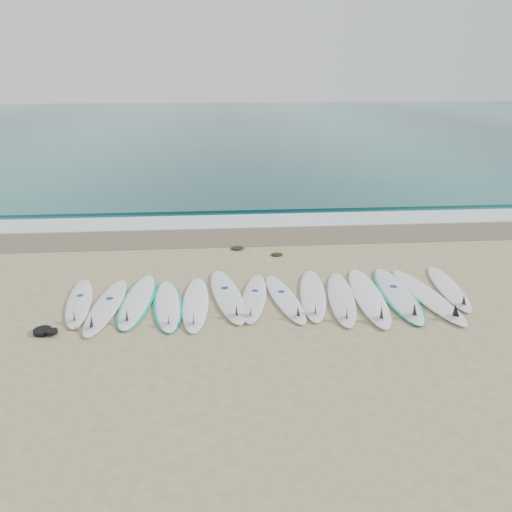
{
  "coord_description": "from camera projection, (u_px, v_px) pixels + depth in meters",
  "views": [
    {
      "loc": [
        -1.01,
        -9.27,
        4.5
      ],
      "look_at": [
        -0.15,
        1.47,
        0.4
      ],
      "focal_mm": 35.0,
      "sensor_mm": 36.0,
      "label": 1
    }
  ],
  "objects": [
    {
      "name": "surfboard_8",
      "position": [
        313.0,
        295.0,
        10.36
      ],
      "size": [
        0.86,
        2.61,
        0.33
      ],
      "rotation": [
        0.0,
        0.0,
        -0.13
      ],
      "color": "white",
      "rests_on": "ground"
    },
    {
      "name": "foam_band",
      "position": [
        251.0,
        221.0,
        15.43
      ],
      "size": [
        120.0,
        1.4,
        0.04
      ],
      "primitive_type": "cube",
      "color": "silver",
      "rests_on": "ground"
    },
    {
      "name": "surfboard_4",
      "position": [
        195.0,
        304.0,
        9.97
      ],
      "size": [
        0.53,
        2.52,
        0.32
      ],
      "rotation": [
        0.0,
        0.0,
        -0.0
      ],
      "color": "white",
      "rests_on": "ground"
    },
    {
      "name": "surfboard_6",
      "position": [
        254.0,
        298.0,
        10.24
      ],
      "size": [
        0.84,
        2.4,
        0.3
      ],
      "rotation": [
        0.0,
        0.0,
        -0.15
      ],
      "color": "white",
      "rests_on": "ground"
    },
    {
      "name": "surfboard_5",
      "position": [
        228.0,
        296.0,
        10.31
      ],
      "size": [
        0.97,
        2.75,
        0.35
      ],
      "rotation": [
        0.0,
        0.0,
        0.16
      ],
      "color": "white",
      "rests_on": "ground"
    },
    {
      "name": "seaweed_far",
      "position": [
        277.0,
        254.0,
        12.68
      ],
      "size": [
        0.31,
        0.24,
        0.06
      ],
      "primitive_type": "ellipsoid",
      "color": "black",
      "rests_on": "ground"
    },
    {
      "name": "ocean",
      "position": [
        228.0,
        125.0,
        40.59
      ],
      "size": [
        120.0,
        55.0,
        0.03
      ],
      "primitive_type": "cube",
      "color": "#175153",
      "rests_on": "ground"
    },
    {
      "name": "wet_sand_band",
      "position": [
        254.0,
        236.0,
        14.13
      ],
      "size": [
        120.0,
        1.8,
        0.01
      ],
      "primitive_type": "cube",
      "color": "brown",
      "rests_on": "ground"
    },
    {
      "name": "ground",
      "position": [
        269.0,
        299.0,
        10.31
      ],
      "size": [
        120.0,
        120.0,
        0.0
      ],
      "primitive_type": "plane",
      "color": "tan"
    },
    {
      "name": "surfboard_11",
      "position": [
        398.0,
        294.0,
        10.39
      ],
      "size": [
        0.78,
        2.83,
        0.36
      ],
      "rotation": [
        0.0,
        0.0,
        -0.04
      ],
      "color": "silver",
      "rests_on": "ground"
    },
    {
      "name": "seaweed_near",
      "position": [
        238.0,
        248.0,
        13.11
      ],
      "size": [
        0.36,
        0.28,
        0.07
      ],
      "primitive_type": "ellipsoid",
      "color": "black",
      "rests_on": "ground"
    },
    {
      "name": "surfboard_3",
      "position": [
        168.0,
        305.0,
        9.95
      ],
      "size": [
        0.84,
        2.42,
        0.3
      ],
      "rotation": [
        0.0,
        0.0,
        0.11
      ],
      "color": "white",
      "rests_on": "ground"
    },
    {
      "name": "surfboard_13",
      "position": [
        449.0,
        288.0,
        10.68
      ],
      "size": [
        0.74,
        2.44,
        0.31
      ],
      "rotation": [
        0.0,
        0.0,
        -0.1
      ],
      "color": "white",
      "rests_on": "ground"
    },
    {
      "name": "leash_coil",
      "position": [
        45.0,
        331.0,
        8.95
      ],
      "size": [
        0.46,
        0.36,
        0.11
      ],
      "color": "black",
      "rests_on": "ground"
    },
    {
      "name": "surfboard_9",
      "position": [
        342.0,
        299.0,
        10.19
      ],
      "size": [
        0.89,
        2.64,
        0.33
      ],
      "rotation": [
        0.0,
        0.0,
        -0.14
      ],
      "color": "silver",
      "rests_on": "ground"
    },
    {
      "name": "surfboard_1",
      "position": [
        105.0,
        307.0,
        9.85
      ],
      "size": [
        0.72,
        2.58,
        0.33
      ],
      "rotation": [
        0.0,
        0.0,
        -0.08
      ],
      "color": "white",
      "rests_on": "ground"
    },
    {
      "name": "surfboard_7",
      "position": [
        285.0,
        299.0,
        10.2
      ],
      "size": [
        0.87,
        2.43,
        0.3
      ],
      "rotation": [
        0.0,
        0.0,
        0.16
      ],
      "color": "white",
      "rests_on": "ground"
    },
    {
      "name": "surfboard_12",
      "position": [
        428.0,
        296.0,
        10.29
      ],
      "size": [
        0.95,
        2.83,
        0.36
      ],
      "rotation": [
        0.0,
        0.0,
        0.14
      ],
      "color": "white",
      "rests_on": "ground"
    },
    {
      "name": "wave_crest",
      "position": [
        248.0,
        208.0,
        16.82
      ],
      "size": [
        120.0,
        1.0,
        0.1
      ],
      "primitive_type": "cube",
      "color": "#175153",
      "rests_on": "ground"
    },
    {
      "name": "surfboard_10",
      "position": [
        369.0,
        297.0,
        10.26
      ],
      "size": [
        0.79,
        2.92,
        0.37
      ],
      "rotation": [
        0.0,
        0.0,
        -0.06
      ],
      "color": "white",
      "rests_on": "ground"
    },
    {
      "name": "surfboard_2",
      "position": [
        137.0,
        301.0,
        10.13
      ],
      "size": [
        0.77,
        2.63,
        0.33
      ],
      "rotation": [
        0.0,
        0.0,
        -0.06
      ],
      "color": "white",
      "rests_on": "ground"
    },
    {
      "name": "surfboard_0",
      "position": [
        79.0,
        303.0,
        10.03
      ],
      "size": [
        0.83,
        2.39,
        0.3
      ],
      "rotation": [
        0.0,
        0.0,
        0.15
      ],
      "color": "silver",
      "rests_on": "ground"
    }
  ]
}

